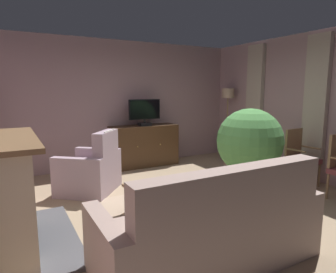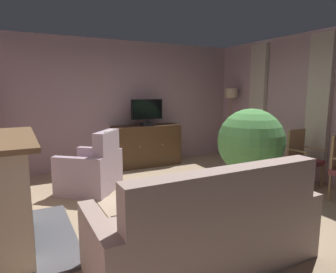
% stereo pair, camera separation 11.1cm
% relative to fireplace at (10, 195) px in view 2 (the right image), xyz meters
% --- Properties ---
extents(ground_plane, '(5.88, 6.12, 0.04)m').
position_rel_fireplace_xyz_m(ground_plane, '(2.36, 0.03, -0.59)').
color(ground_plane, tan).
extents(wall_back, '(5.88, 0.10, 2.75)m').
position_rel_fireplace_xyz_m(wall_back, '(2.36, 2.84, 0.80)').
color(wall_back, gray).
rests_on(wall_back, ground_plane).
extents(wall_right_with_window, '(0.10, 6.12, 2.75)m').
position_rel_fireplace_xyz_m(wall_right_with_window, '(5.06, 0.03, 0.80)').
color(wall_right_with_window, '#A6858B').
rests_on(wall_right_with_window, ground_plane).
extents(curtain_panel_near, '(0.10, 0.44, 2.31)m').
position_rel_fireplace_xyz_m(curtain_panel_near, '(4.95, -0.02, 0.94)').
color(curtain_panel_near, '#B2A393').
extents(curtain_panel_far, '(0.10, 0.44, 2.31)m').
position_rel_fireplace_xyz_m(curtain_panel_far, '(4.95, 1.48, 0.94)').
color(curtain_panel_far, '#B2A393').
extents(rug_central, '(2.80, 1.85, 0.01)m').
position_rel_fireplace_xyz_m(rug_central, '(2.51, -0.01, -0.57)').
color(rug_central, tan).
rests_on(rug_central, ground_plane).
extents(fireplace, '(0.89, 1.65, 1.21)m').
position_rel_fireplace_xyz_m(fireplace, '(0.00, 0.00, 0.00)').
color(fireplace, '#4C4C51').
rests_on(fireplace, ground_plane).
extents(tv_cabinet, '(1.50, 0.53, 0.91)m').
position_rel_fireplace_xyz_m(tv_cabinet, '(2.67, 2.49, -0.14)').
color(tv_cabinet, black).
rests_on(tv_cabinet, ground_plane).
extents(television, '(0.72, 0.20, 0.58)m').
position_rel_fireplace_xyz_m(television, '(2.67, 2.44, 0.64)').
color(television, black).
rests_on(television, tv_cabinet).
extents(coffee_table, '(0.98, 0.54, 0.41)m').
position_rel_fireplace_xyz_m(coffee_table, '(1.82, 0.08, -0.21)').
color(coffee_table, brown).
rests_on(coffee_table, ground_plane).
extents(tv_remote, '(0.12, 0.17, 0.02)m').
position_rel_fireplace_xyz_m(tv_remote, '(1.66, 0.05, -0.15)').
color(tv_remote, black).
rests_on(tv_remote, coffee_table).
extents(folded_newspaper, '(0.32, 0.26, 0.01)m').
position_rel_fireplace_xyz_m(folded_newspaper, '(1.66, 0.14, -0.16)').
color(folded_newspaper, silver).
rests_on(folded_newspaper, coffee_table).
extents(sofa_floral, '(2.20, 0.93, 1.04)m').
position_rel_fireplace_xyz_m(sofa_floral, '(1.67, -1.31, -0.23)').
color(sofa_floral, '#A3897F').
rests_on(sofa_floral, ground_plane).
extents(armchair_angled_to_table, '(1.22, 1.24, 1.04)m').
position_rel_fireplace_xyz_m(armchair_angled_to_table, '(1.19, 1.38, -0.24)').
color(armchair_angled_to_table, '#AD93A3').
rests_on(armchair_angled_to_table, ground_plane).
extents(side_chair_beside_plant, '(0.52, 0.48, 1.00)m').
position_rel_fireplace_xyz_m(side_chair_beside_plant, '(4.51, -0.09, -0.05)').
color(side_chair_beside_plant, brown).
rests_on(side_chair_beside_plant, ground_plane).
extents(potted_plant_small_fern_corner, '(1.08, 1.08, 1.39)m').
position_rel_fireplace_xyz_m(potted_plant_small_fern_corner, '(3.50, 0.11, 0.26)').
color(potted_plant_small_fern_corner, slate).
rests_on(potted_plant_small_fern_corner, ground_plane).
extents(floor_lamp, '(0.30, 0.30, 1.72)m').
position_rel_fireplace_xyz_m(floor_lamp, '(4.73, 2.14, 0.81)').
color(floor_lamp, '#4C4233').
rests_on(floor_lamp, ground_plane).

